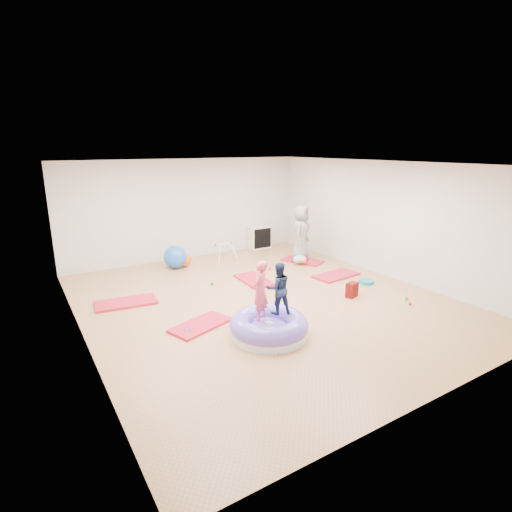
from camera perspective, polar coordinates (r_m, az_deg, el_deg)
room at (r=8.01m, az=1.13°, el=2.96°), size 7.01×8.01×2.81m
gym_mat_front_left at (r=7.35m, az=-7.91°, el=-9.73°), size 1.25×0.90×0.05m
gym_mat_mid_left at (r=8.68m, az=-18.09°, el=-6.34°), size 1.28×0.76×0.05m
gym_mat_center_back at (r=9.60m, az=-0.29°, el=-3.45°), size 0.63×1.17×0.05m
gym_mat_right at (r=10.14m, az=11.37°, el=-2.72°), size 1.22×0.70×0.05m
gym_mat_rear_right at (r=11.26m, az=6.60°, el=-0.68°), size 0.99×1.25×0.05m
inflatable_cushion at (r=6.88m, az=1.85°, el=-10.11°), size 1.34×1.34×0.42m
child_pink at (r=6.54m, az=0.58°, el=-4.54°), size 0.44×0.41×1.02m
child_navy at (r=6.80m, az=3.20°, el=-4.23°), size 0.52×0.45×0.92m
adult_caregiver at (r=11.11m, az=6.45°, el=3.28°), size 0.89×0.83×1.52m
infant at (r=10.90m, az=6.32°, el=-0.46°), size 0.38×0.39×0.22m
ball_pit_balls at (r=8.41m, az=3.76°, el=-6.19°), size 4.61×3.57×0.07m
exercise_ball_blue at (r=10.73m, az=-11.45°, el=-0.15°), size 0.61×0.61×0.61m
exercise_ball_orange at (r=10.86m, az=-10.25°, el=-0.55°), size 0.37×0.37×0.37m
infant_play_gym at (r=11.23m, az=-4.66°, el=0.95°), size 0.65×0.61×0.49m
cube_shelf at (r=12.57m, az=0.55°, el=2.69°), size 0.71×0.35×0.71m
balance_disc at (r=9.78m, az=15.46°, el=-3.57°), size 0.36×0.36×0.08m
backpack at (r=8.82m, az=13.54°, el=-4.73°), size 0.31×0.23×0.31m
yellow_toy at (r=6.48m, az=2.90°, el=-13.35°), size 0.21×0.21×0.03m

